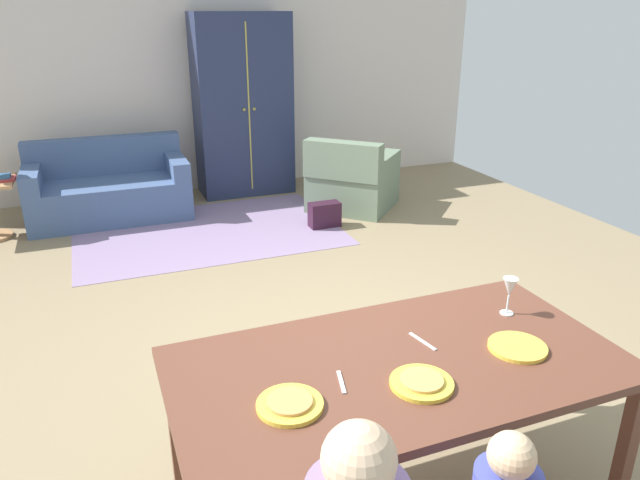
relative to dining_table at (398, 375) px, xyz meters
The scene contains 17 objects.
ground_plane 2.30m from the dining_table, 84.88° to the left, with size 7.47×6.60×0.02m, color #897657.
back_wall 5.57m from the dining_table, 87.97° to the left, with size 7.47×0.10×2.70m, color beige.
dining_table is the anchor object (origin of this frame).
plate_near_man 0.54m from the dining_table, 167.02° to the right, with size 0.25×0.25×0.02m, color yellow.
pizza_near_man 0.54m from the dining_table, 167.02° to the right, with size 0.17×0.17×0.01m, color tan.
plate_near_child 0.20m from the dining_table, 90.00° to the right, with size 0.25×0.25×0.02m, color yellow.
pizza_near_child 0.20m from the dining_table, 90.00° to the right, with size 0.17×0.17×0.01m, color tan.
plate_near_woman 0.54m from the dining_table, 10.88° to the right, with size 0.25×0.25×0.02m, color yellow.
wine_glass 0.73m from the dining_table, 14.80° to the left, with size 0.07×0.07×0.19m.
fork 0.30m from the dining_table, behind, with size 0.02×0.15×0.01m, color silver.
knife 0.21m from the dining_table, 30.42° to the left, with size 0.01×0.17×0.01m, color silver.
area_rug 3.93m from the dining_table, 90.98° to the left, with size 2.60×1.80×0.01m, color gray.
couch 4.84m from the dining_table, 101.30° to the left, with size 1.64×0.86×0.82m.
armchair 4.36m from the dining_table, 68.21° to the left, with size 1.21×1.21×0.82m.
armoire 5.20m from the dining_table, 82.46° to the left, with size 1.10×0.59×2.10m.
book_lower 4.81m from the dining_table, 113.20° to the left, with size 0.22×0.16×0.03m, color #9E2F31.
handbag 3.78m from the dining_table, 72.88° to the left, with size 0.32×0.16×0.26m, color #301527.
Camera 1 is at (-1.28, -3.33, 2.13)m, focal length 33.44 mm.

